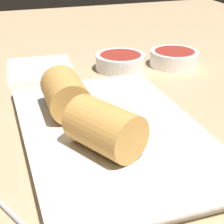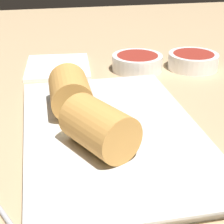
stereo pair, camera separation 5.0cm
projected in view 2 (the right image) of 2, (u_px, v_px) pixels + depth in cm
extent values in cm
cube|color=tan|center=(105.00, 148.00, 47.45)|extent=(180.00, 140.00, 2.00)
cube|color=silver|center=(112.00, 134.00, 47.40)|extent=(33.12, 20.94, 1.20)
cube|color=silver|center=(112.00, 129.00, 47.07)|extent=(34.45, 21.77, 0.30)
cylinder|color=#D19347|center=(70.00, 92.00, 50.33)|extent=(8.29, 5.58, 5.49)
sphere|color=#6B9E47|center=(68.00, 83.00, 53.24)|extent=(3.57, 3.57, 3.57)
cylinder|color=#D19347|center=(99.00, 128.00, 41.28)|extent=(9.82, 8.63, 5.49)
sphere|color=#6B9E47|center=(82.00, 117.00, 43.59)|extent=(3.57, 3.57, 3.57)
cylinder|color=white|center=(137.00, 63.00, 70.10)|extent=(9.40, 9.40, 2.91)
cylinder|color=maroon|center=(137.00, 57.00, 69.58)|extent=(7.71, 7.71, 0.52)
cylinder|color=white|center=(193.00, 61.00, 71.00)|extent=(9.40, 9.40, 2.91)
cylinder|color=maroon|center=(194.00, 55.00, 70.48)|extent=(7.71, 7.71, 0.52)
cylinder|color=#B2B2B7|center=(9.00, 222.00, 33.67)|extent=(10.67, 5.29, 0.50)
cube|color=white|center=(58.00, 67.00, 71.60)|extent=(14.93, 13.01, 0.60)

